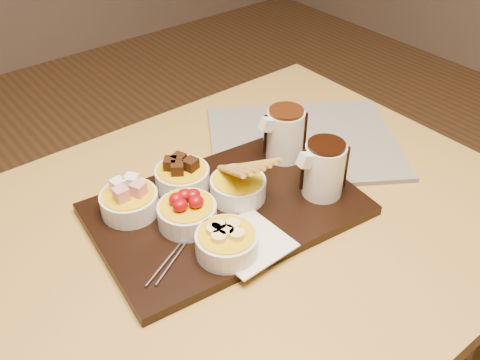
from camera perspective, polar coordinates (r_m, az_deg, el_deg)
dining_table at (r=0.98m, az=-3.91°, el=-10.56°), size 1.20×0.80×0.75m
serving_board at (r=0.95m, az=-1.41°, el=-3.13°), size 0.49×0.35×0.02m
napkin at (r=0.87m, az=0.86°, el=-6.66°), size 0.12×0.12×0.00m
bowl_marshmallows at (r=0.94m, az=-11.70°, el=-2.42°), size 0.10×0.10×0.04m
bowl_cake at (r=0.98m, az=-6.16°, el=0.21°), size 0.10×0.10×0.04m
bowl_strawberries at (r=0.90m, az=-5.64°, el=-3.69°), size 0.10×0.10×0.04m
bowl_biscotti at (r=0.95m, az=-0.20°, el=-0.89°), size 0.10×0.10×0.04m
bowl_bananas at (r=0.85m, az=-1.42°, el=-6.81°), size 0.10×0.10×0.04m
pitcher_dark_chocolate at (r=0.95m, az=8.92°, el=1.05°), size 0.08×0.08×0.10m
pitcher_milk_chocolate at (r=1.04m, az=4.82°, el=4.81°), size 0.08×0.08×0.10m
fondue_skewers at (r=0.89m, az=-5.41°, el=-5.56°), size 0.14×0.25×0.01m
newspaper at (r=1.14m, az=6.76°, el=4.07°), size 0.50×0.47×0.01m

